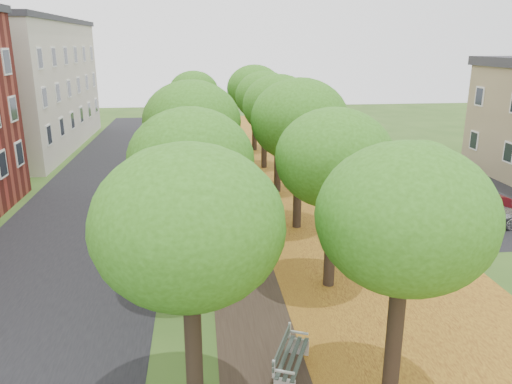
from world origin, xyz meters
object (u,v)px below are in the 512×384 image
object	(u,v)px
car_white	(397,165)
car_silver	(475,212)
car_grey	(423,176)
car_red	(466,200)
bench	(290,357)

from	to	relation	value
car_white	car_silver	bearing A→B (deg)	-158.02
car_silver	car_grey	bearing A→B (deg)	-9.56
car_red	car_grey	bearing A→B (deg)	-8.14
car_red	car_white	bearing A→B (deg)	-6.16
bench	car_white	size ratio (longest dim) A/B	0.38
car_white	bench	bearing A→B (deg)	173.28
car_red	car_white	xyz separation A→B (m)	(-0.59, 7.83, -0.01)
car_grey	car_white	bearing A→B (deg)	22.26
car_red	car_white	distance (m)	7.85
bench	car_grey	bearing A→B (deg)	-11.18
bench	car_red	world-z (taller)	car_red
car_silver	car_white	distance (m)	9.72
car_grey	car_white	xyz separation A→B (m)	(-0.40, 3.17, -0.02)
car_silver	car_red	bearing A→B (deg)	-23.37
car_red	car_white	size ratio (longest dim) A/B	0.85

